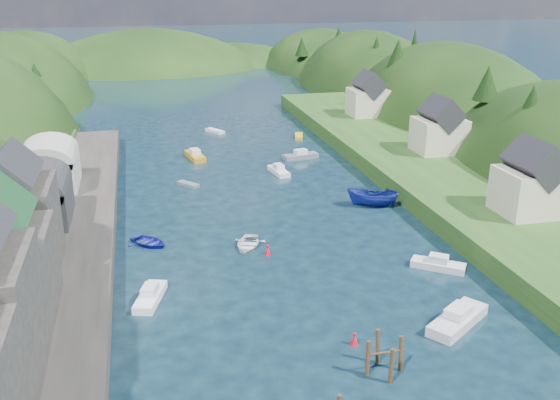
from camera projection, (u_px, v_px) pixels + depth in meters
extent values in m
plane|color=black|center=(246.00, 176.00, 90.10)|extent=(600.00, 600.00, 0.00)
ellipsoid|color=black|center=(6.00, 138.00, 145.67)|extent=(44.00, 75.56, 48.19)
ellipsoid|color=black|center=(30.00, 99.00, 183.62)|extent=(44.00, 75.56, 39.00)
ellipsoid|color=black|center=(444.00, 164.00, 125.48)|extent=(36.00, 75.56, 48.00)
ellipsoid|color=black|center=(368.00, 117.00, 164.68)|extent=(36.00, 75.56, 44.49)
ellipsoid|color=black|center=(323.00, 86.00, 202.68)|extent=(36.00, 75.56, 36.00)
ellipsoid|color=black|center=(150.00, 99.00, 201.34)|extent=(80.00, 60.00, 44.00)
ellipsoid|color=black|center=(231.00, 96.00, 217.16)|extent=(70.00, 56.00, 36.00)
cone|color=black|center=(1.00, 90.00, 108.63)|extent=(5.28, 5.28, 5.36)
cone|color=black|center=(35.00, 75.00, 126.00)|extent=(4.07, 4.07, 4.84)
cone|color=black|center=(22.00, 55.00, 142.44)|extent=(4.56, 4.56, 9.22)
cone|color=black|center=(15.00, 62.00, 147.41)|extent=(4.75, 4.75, 5.55)
cone|color=black|center=(33.00, 52.00, 158.90)|extent=(4.27, 4.27, 7.42)
cone|color=black|center=(531.00, 112.00, 82.55)|extent=(5.29, 5.29, 7.27)
cone|color=black|center=(487.00, 83.00, 93.78)|extent=(4.07, 4.07, 5.18)
cone|color=black|center=(469.00, 97.00, 104.97)|extent=(3.40, 3.40, 5.73)
cone|color=black|center=(437.00, 67.00, 118.85)|extent=(4.94, 4.94, 7.82)
cone|color=black|center=(398.00, 57.00, 121.93)|extent=(5.25, 5.25, 6.71)
cone|color=black|center=(414.00, 49.00, 132.54)|extent=(3.36, 3.36, 8.38)
cone|color=black|center=(376.00, 52.00, 144.43)|extent=(4.57, 4.57, 7.06)
cone|color=black|center=(366.00, 53.00, 158.16)|extent=(3.59, 3.59, 6.05)
cone|color=black|center=(339.00, 38.00, 166.60)|extent=(4.14, 4.14, 6.12)
cone|color=black|center=(302.00, 46.00, 178.29)|extent=(3.83, 3.83, 5.38)
cube|color=#2D2B28|center=(45.00, 279.00, 57.14)|extent=(12.00, 110.00, 2.00)
cube|color=#2D2B28|center=(16.00, 227.00, 55.94)|extent=(7.00, 8.00, 8.00)
cube|color=black|center=(8.00, 175.00, 54.30)|extent=(5.15, 8.32, 5.15)
cube|color=#2D2D30|center=(37.00, 203.00, 67.61)|extent=(7.00, 9.00, 4.00)
cylinder|color=#2D2D30|center=(34.00, 186.00, 66.94)|extent=(7.00, 9.00, 7.00)
cube|color=#B2B2A8|center=(49.00, 172.00, 78.61)|extent=(7.00, 9.00, 4.00)
cylinder|color=#B2B2A8|center=(47.00, 156.00, 77.94)|extent=(7.00, 9.00, 7.00)
cube|color=#234719|center=(437.00, 177.00, 85.88)|extent=(16.00, 120.00, 2.40)
cube|color=beige|center=(531.00, 191.00, 68.55)|extent=(7.00, 6.00, 5.00)
cube|color=black|center=(535.00, 162.00, 67.43)|extent=(5.15, 6.24, 5.15)
cube|color=beige|center=(439.00, 135.00, 92.81)|extent=(7.00, 6.00, 5.00)
cube|color=black|center=(441.00, 113.00, 91.68)|extent=(5.15, 6.24, 5.15)
cube|color=beige|center=(368.00, 102.00, 117.35)|extent=(7.00, 6.00, 5.00)
cube|color=black|center=(369.00, 84.00, 116.22)|extent=(5.15, 6.24, 5.15)
cylinder|color=#382314|center=(401.00, 357.00, 45.30)|extent=(0.32, 0.32, 3.40)
cylinder|color=#382314|center=(378.00, 350.00, 46.20)|extent=(0.32, 0.32, 3.40)
cylinder|color=#382314|center=(368.00, 362.00, 44.75)|extent=(0.32, 0.32, 3.40)
cylinder|color=#382314|center=(391.00, 370.00, 43.85)|extent=(0.32, 0.32, 3.40)
cylinder|color=#382314|center=(385.00, 353.00, 44.83)|extent=(3.08, 0.16, 0.16)
cone|color=#AC0D19|center=(354.00, 340.00, 48.67)|extent=(0.70, 0.70, 0.90)
sphere|color=#AC0D19|center=(355.00, 334.00, 48.50)|extent=(0.30, 0.30, 0.30)
cone|color=#AC0D19|center=(268.00, 251.00, 64.49)|extent=(0.70, 0.70, 0.90)
sphere|color=#AC0D19|center=(268.00, 246.00, 64.32)|extent=(0.30, 0.30, 0.30)
imported|color=white|center=(248.00, 244.00, 66.30)|extent=(4.89, 5.73, 1.00)
cube|color=white|center=(215.00, 131.00, 115.17)|extent=(3.38, 4.34, 0.59)
cube|color=silver|center=(438.00, 265.00, 61.46)|extent=(5.20, 4.49, 0.73)
cube|color=silver|center=(439.00, 258.00, 61.21)|extent=(2.18, 2.05, 0.70)
cube|color=slate|center=(301.00, 156.00, 98.62)|extent=(5.87, 2.85, 0.79)
cube|color=silver|center=(301.00, 152.00, 98.35)|extent=(2.17, 1.64, 0.70)
imported|color=#1B1C96|center=(149.00, 242.00, 66.89)|extent=(5.57, 5.64, 0.96)
cube|color=white|center=(150.00, 297.00, 55.35)|extent=(3.28, 5.62, 0.75)
cube|color=silver|center=(150.00, 290.00, 55.10)|extent=(1.74, 2.15, 0.70)
cube|color=white|center=(279.00, 171.00, 91.17)|extent=(2.41, 5.27, 0.71)
cube|color=silver|center=(279.00, 167.00, 90.92)|extent=(1.42, 1.93, 0.70)
cube|color=silver|center=(458.00, 320.00, 51.46)|extent=(6.80, 5.71, 0.94)
cube|color=silver|center=(459.00, 311.00, 51.17)|extent=(2.83, 2.64, 0.70)
cube|color=#C28616|center=(195.00, 156.00, 98.69)|extent=(2.94, 6.19, 0.83)
cube|color=silver|center=(195.00, 151.00, 98.42)|extent=(1.70, 2.28, 0.70)
imported|color=navy|center=(372.00, 199.00, 77.74)|extent=(6.81, 4.49, 2.46)
cube|color=slate|center=(188.00, 184.00, 85.75)|extent=(3.05, 3.38, 0.48)
cube|color=gold|center=(299.00, 136.00, 111.48)|extent=(2.32, 4.27, 0.57)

